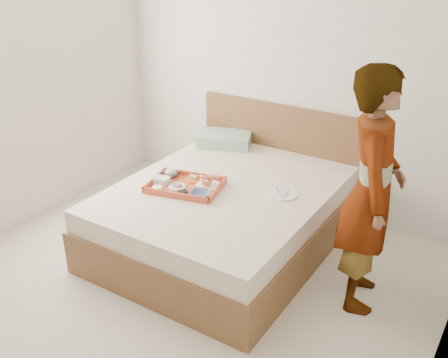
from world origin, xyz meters
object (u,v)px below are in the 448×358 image
at_px(tray, 185,185).
at_px(person, 371,192).
at_px(bed, 225,216).
at_px(dinner_plate, 282,194).

distance_m(tray, person, 1.46).
height_order(bed, dinner_plate, dinner_plate).
relative_size(tray, dinner_plate, 2.37).
bearing_deg(dinner_plate, person, -14.99).
xyz_separation_m(bed, tray, (-0.26, -0.19, 0.29)).
xyz_separation_m(tray, person, (1.43, 0.11, 0.28)).
relative_size(bed, tray, 3.57).
xyz_separation_m(bed, person, (1.17, -0.08, 0.57)).
bearing_deg(tray, bed, 23.37).
xyz_separation_m(dinner_plate, person, (0.73, -0.19, 0.30)).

